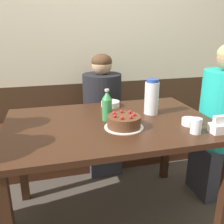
# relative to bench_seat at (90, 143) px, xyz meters

# --- Properties ---
(ground_plane) EXTENTS (12.00, 12.00, 0.00)m
(ground_plane) POSITION_rel_bench_seat_xyz_m (0.00, -0.83, -0.23)
(ground_plane) COLOR #4C4238
(back_wall) EXTENTS (4.80, 0.04, 2.50)m
(back_wall) POSITION_rel_bench_seat_xyz_m (0.00, 0.22, 1.02)
(back_wall) COLOR #3D2819
(back_wall) RESTS_ON ground_plane
(bench_seat) EXTENTS (2.21, 0.38, 0.47)m
(bench_seat) POSITION_rel_bench_seat_xyz_m (0.00, 0.00, 0.00)
(bench_seat) COLOR #472314
(bench_seat) RESTS_ON ground_plane
(dining_table) EXTENTS (1.36, 0.91, 0.77)m
(dining_table) POSITION_rel_bench_seat_xyz_m (0.00, -0.83, 0.45)
(dining_table) COLOR #381E11
(dining_table) RESTS_ON ground_plane
(birthday_cake) EXTENTS (0.24, 0.24, 0.10)m
(birthday_cake) POSITION_rel_bench_seat_xyz_m (0.05, -0.95, 0.58)
(birthday_cake) COLOR white
(birthday_cake) RESTS_ON dining_table
(water_pitcher) EXTENTS (0.10, 0.10, 0.25)m
(water_pitcher) POSITION_rel_bench_seat_xyz_m (0.32, -0.74, 0.66)
(water_pitcher) COLOR white
(water_pitcher) RESTS_ON dining_table
(soju_bottle) EXTENTS (0.07, 0.07, 0.21)m
(soju_bottle) POSITION_rel_bench_seat_xyz_m (-0.02, -0.79, 0.64)
(soju_bottle) COLOR #388E4C
(soju_bottle) RESTS_ON dining_table
(napkin_holder) EXTENTS (0.11, 0.08, 0.11)m
(napkin_holder) POSITION_rel_bench_seat_xyz_m (0.57, -1.17, 0.58)
(napkin_holder) COLOR white
(napkin_holder) RESTS_ON dining_table
(bowl_soup_white) EXTENTS (0.10, 0.10, 0.04)m
(bowl_soup_white) POSITION_rel_bench_seat_xyz_m (0.47, -1.01, 0.56)
(bowl_soup_white) COLOR white
(bowl_soup_white) RESTS_ON dining_table
(bowl_rice_small) EXTENTS (0.14, 0.14, 0.04)m
(bowl_rice_small) POSITION_rel_bench_seat_xyz_m (0.08, -0.50, 0.56)
(bowl_rice_small) COLOR white
(bowl_rice_small) RESTS_ON dining_table
(glass_water_tall) EXTENTS (0.06, 0.06, 0.09)m
(glass_water_tall) POSITION_rel_bench_seat_xyz_m (0.43, -1.14, 0.59)
(glass_water_tall) COLOR silver
(glass_water_tall) RESTS_ON dining_table
(person_teal_shirt) EXTENTS (0.36, 0.36, 1.15)m
(person_teal_shirt) POSITION_rel_bench_seat_xyz_m (0.10, -0.12, 0.32)
(person_teal_shirt) COLOR #33333D
(person_teal_shirt) RESTS_ON ground_plane
(person_dark_striped) EXTENTS (0.36, 0.36, 1.26)m
(person_dark_striped) POSITION_rel_bench_seat_xyz_m (0.94, -0.74, 0.39)
(person_dark_striped) COLOR #33333D
(person_dark_striped) RESTS_ON ground_plane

